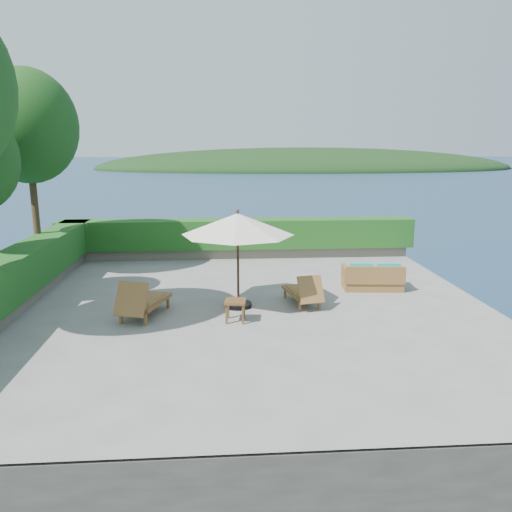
{
  "coord_description": "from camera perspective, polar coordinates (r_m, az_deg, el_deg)",
  "views": [
    {
      "loc": [
        -0.58,
        -11.71,
        3.89
      ],
      "look_at": [
        0.3,
        0.8,
        1.1
      ],
      "focal_mm": 35.0,
      "sensor_mm": 36.0,
      "label": 1
    }
  ],
  "objects": [
    {
      "name": "hedge_far",
      "position": [
        17.59,
        -2.07,
        2.58
      ],
      "size": [
        12.4,
        0.9,
        1.0
      ],
      "primitive_type": "cube",
      "color": "#1C4B15",
      "rests_on": "planter_wall_far"
    },
    {
      "name": "hedge_left",
      "position": [
        13.1,
        -26.44,
        -2.22
      ],
      "size": [
        0.9,
        12.4,
        1.0
      ],
      "primitive_type": "cube",
      "color": "#1C4B15",
      "rests_on": "planter_wall_left"
    },
    {
      "name": "planter_wall_far",
      "position": [
        17.72,
        -2.06,
        0.44
      ],
      "size": [
        12.0,
        0.6,
        0.36
      ],
      "primitive_type": "cube",
      "color": "gray",
      "rests_on": "ground"
    },
    {
      "name": "planter_wall_left",
      "position": [
        13.27,
        -26.16,
        -5.02
      ],
      "size": [
        0.6,
        12.0,
        0.36
      ],
      "primitive_type": "cube",
      "color": "gray",
      "rests_on": "ground"
    },
    {
      "name": "offshore_island",
      "position": [
        154.01,
        5.63,
        9.91
      ],
      "size": [
        126.0,
        57.6,
        12.6
      ],
      "primitive_type": "ellipsoid",
      "color": "black",
      "rests_on": "ocean"
    },
    {
      "name": "wicker_loveseat",
      "position": [
        14.1,
        13.19,
        -2.52
      ],
      "size": [
        1.68,
        0.97,
        0.79
      ],
      "rotation": [
        0.0,
        0.0,
        -0.09
      ],
      "color": "olive",
      "rests_on": "ground"
    },
    {
      "name": "ground",
      "position": [
        12.36,
        -1.13,
        -5.8
      ],
      "size": [
        12.0,
        12.0,
        0.0
      ],
      "primitive_type": "plane",
      "color": "gray",
      "rests_on": "ground"
    },
    {
      "name": "lounge_right",
      "position": [
        12.45,
        5.48,
        -4.03
      ],
      "size": [
        0.88,
        1.55,
        0.84
      ],
      "rotation": [
        0.0,
        0.0,
        0.21
      ],
      "color": "olive",
      "rests_on": "ground"
    },
    {
      "name": "ocean",
      "position": [
        13.6,
        -1.08,
        -17.9
      ],
      "size": [
        600.0,
        600.0,
        0.0
      ],
      "primitive_type": "plane",
      "color": "#18284B",
      "rests_on": "ground"
    },
    {
      "name": "lounge_left",
      "position": [
        11.77,
        -12.88,
        -5.02
      ],
      "size": [
        1.15,
        1.8,
        0.97
      ],
      "rotation": [
        0.0,
        0.0,
        -0.3
      ],
      "color": "olive",
      "rests_on": "ground"
    },
    {
      "name": "side_table",
      "position": [
        11.25,
        -2.37,
        -5.5
      ],
      "size": [
        0.52,
        0.52,
        0.5
      ],
      "rotation": [
        0.0,
        0.0,
        -0.12
      ],
      "color": "brown",
      "rests_on": "ground"
    },
    {
      "name": "tree_far",
      "position": [
        15.88,
        -24.68,
        13.29
      ],
      "size": [
        2.8,
        2.8,
        6.03
      ],
      "color": "#49371C",
      "rests_on": "ground"
    },
    {
      "name": "foundation",
      "position": [
        12.93,
        -1.1,
        -12.35
      ],
      "size": [
        12.0,
        12.0,
        3.0
      ],
      "primitive_type": "cube",
      "color": "#585046",
      "rests_on": "ocean"
    },
    {
      "name": "patio_umbrella",
      "position": [
        11.87,
        -2.1,
        3.56
      ],
      "size": [
        2.94,
        2.94,
        2.41
      ],
      "rotation": [
        0.0,
        0.0,
        -0.09
      ],
      "color": "black",
      "rests_on": "ground"
    }
  ]
}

